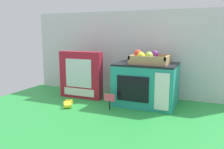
{
  "coord_description": "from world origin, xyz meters",
  "views": [
    {
      "loc": [
        0.55,
        -1.45,
        0.46
      ],
      "look_at": [
        -0.06,
        0.0,
        0.18
      ],
      "focal_mm": 38.03,
      "sensor_mm": 36.0,
      "label": 1
    }
  ],
  "objects_px": {
    "price_sign": "(110,99)",
    "loose_toy_banana": "(68,104)",
    "cookie_set_box": "(81,75)",
    "toy_microwave": "(146,84)",
    "food_groups_crate": "(149,59)"
  },
  "relations": [
    {
      "from": "food_groups_crate",
      "to": "cookie_set_box",
      "type": "relative_size",
      "value": 0.7
    },
    {
      "from": "food_groups_crate",
      "to": "loose_toy_banana",
      "type": "xyz_separation_m",
      "value": [
        -0.46,
        -0.23,
        -0.28
      ]
    },
    {
      "from": "toy_microwave",
      "to": "cookie_set_box",
      "type": "height_order",
      "value": "cookie_set_box"
    },
    {
      "from": "food_groups_crate",
      "to": "cookie_set_box",
      "type": "height_order",
      "value": "food_groups_crate"
    },
    {
      "from": "cookie_set_box",
      "to": "toy_microwave",
      "type": "bearing_deg",
      "value": 2.85
    },
    {
      "from": "toy_microwave",
      "to": "price_sign",
      "type": "relative_size",
      "value": 3.82
    },
    {
      "from": "cookie_set_box",
      "to": "food_groups_crate",
      "type": "bearing_deg",
      "value": 1.9
    },
    {
      "from": "food_groups_crate",
      "to": "price_sign",
      "type": "xyz_separation_m",
      "value": [
        -0.19,
        -0.19,
        -0.23
      ]
    },
    {
      "from": "cookie_set_box",
      "to": "price_sign",
      "type": "bearing_deg",
      "value": -30.19
    },
    {
      "from": "toy_microwave",
      "to": "food_groups_crate",
      "type": "distance_m",
      "value": 0.16
    },
    {
      "from": "cookie_set_box",
      "to": "loose_toy_banana",
      "type": "height_order",
      "value": "cookie_set_box"
    },
    {
      "from": "toy_microwave",
      "to": "loose_toy_banana",
      "type": "bearing_deg",
      "value": -152.01
    },
    {
      "from": "cookie_set_box",
      "to": "loose_toy_banana",
      "type": "distance_m",
      "value": 0.26
    },
    {
      "from": "toy_microwave",
      "to": "price_sign",
      "type": "distance_m",
      "value": 0.27
    },
    {
      "from": "price_sign",
      "to": "loose_toy_banana",
      "type": "bearing_deg",
      "value": -172.3
    }
  ]
}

